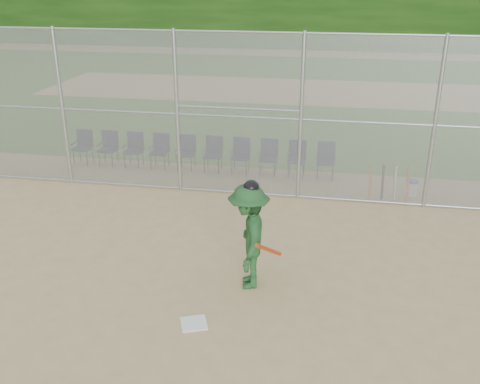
% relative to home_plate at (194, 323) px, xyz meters
% --- Properties ---
extents(ground, '(100.00, 100.00, 0.00)m').
position_rel_home_plate_xyz_m(ground, '(0.22, 0.43, -0.01)').
color(ground, tan).
rests_on(ground, ground).
extents(grass_strip, '(100.00, 100.00, 0.00)m').
position_rel_home_plate_xyz_m(grass_strip, '(0.22, 18.43, -0.00)').
color(grass_strip, '#32641E').
rests_on(grass_strip, ground).
extents(dirt_patch_far, '(24.00, 24.00, 0.00)m').
position_rel_home_plate_xyz_m(dirt_patch_far, '(0.22, 18.43, -0.00)').
color(dirt_patch_far, tan).
rests_on(dirt_patch_far, ground).
extents(backstop_fence, '(16.09, 0.09, 4.00)m').
position_rel_home_plate_xyz_m(backstop_fence, '(0.22, 5.43, 2.06)').
color(backstop_fence, gray).
rests_on(backstop_fence, ground).
extents(home_plate, '(0.53, 0.53, 0.02)m').
position_rel_home_plate_xyz_m(home_plate, '(0.00, 0.00, 0.00)').
color(home_plate, white).
rests_on(home_plate, ground).
extents(batter_at_plate, '(1.05, 1.42, 2.00)m').
position_rel_home_plate_xyz_m(batter_at_plate, '(0.66, 1.31, 0.96)').
color(batter_at_plate, '#1C4821').
rests_on(batter_at_plate, ground).
extents(water_cooler, '(0.31, 0.31, 0.40)m').
position_rel_home_plate_xyz_m(water_cooler, '(4.01, 6.13, 0.19)').
color(water_cooler, white).
rests_on(water_cooler, ground).
extents(spare_bats, '(0.96, 0.41, 0.83)m').
position_rel_home_plate_xyz_m(spare_bats, '(3.42, 5.84, 0.40)').
color(spare_bats, '#D84C14').
rests_on(spare_bats, ground).
extents(chair_0, '(0.54, 0.52, 0.96)m').
position_rel_home_plate_xyz_m(chair_0, '(-5.16, 6.97, 0.47)').
color(chair_0, '#0E1235').
rests_on(chair_0, ground).
extents(chair_1, '(0.54, 0.52, 0.96)m').
position_rel_home_plate_xyz_m(chair_1, '(-4.38, 6.97, 0.47)').
color(chair_1, '#0E1235').
rests_on(chair_1, ground).
extents(chair_2, '(0.54, 0.52, 0.96)m').
position_rel_home_plate_xyz_m(chair_2, '(-3.60, 6.97, 0.47)').
color(chair_2, '#0E1235').
rests_on(chair_2, ground).
extents(chair_3, '(0.54, 0.52, 0.96)m').
position_rel_home_plate_xyz_m(chair_3, '(-2.83, 6.97, 0.47)').
color(chair_3, '#0E1235').
rests_on(chair_3, ground).
extents(chair_4, '(0.54, 0.52, 0.96)m').
position_rel_home_plate_xyz_m(chair_4, '(-2.05, 6.97, 0.47)').
color(chair_4, '#0E1235').
rests_on(chair_4, ground).
extents(chair_5, '(0.54, 0.52, 0.96)m').
position_rel_home_plate_xyz_m(chair_5, '(-1.27, 6.97, 0.47)').
color(chair_5, '#0E1235').
rests_on(chair_5, ground).
extents(chair_6, '(0.54, 0.52, 0.96)m').
position_rel_home_plate_xyz_m(chair_6, '(-0.49, 6.97, 0.47)').
color(chair_6, '#0E1235').
rests_on(chair_6, ground).
extents(chair_7, '(0.54, 0.52, 0.96)m').
position_rel_home_plate_xyz_m(chair_7, '(0.28, 6.97, 0.47)').
color(chair_7, '#0E1235').
rests_on(chair_7, ground).
extents(chair_8, '(0.54, 0.52, 0.96)m').
position_rel_home_plate_xyz_m(chair_8, '(1.06, 6.97, 0.47)').
color(chair_8, '#0E1235').
rests_on(chair_8, ground).
extents(chair_9, '(0.54, 0.52, 0.96)m').
position_rel_home_plate_xyz_m(chair_9, '(1.84, 6.97, 0.47)').
color(chair_9, '#0E1235').
rests_on(chair_9, ground).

